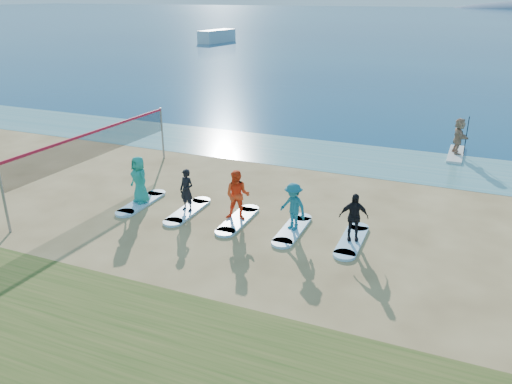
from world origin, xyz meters
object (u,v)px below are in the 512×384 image
at_px(student_1, 187,190).
at_px(surfboard_3, 292,230).
at_px(surfboard_0, 141,203).
at_px(student_4, 354,217).
at_px(surfboard_2, 238,220).
at_px(student_0, 139,180).
at_px(surfboard_1, 188,211).
at_px(student_2, 238,195).
at_px(student_3, 293,206).
at_px(boat_offshore_a, 217,43).
at_px(surfboard_4, 352,241).
at_px(paddleboard, 456,154).
at_px(paddleboarder, 459,136).
at_px(volleyball_net, 96,144).

relative_size(student_1, surfboard_3, 0.72).
relative_size(surfboard_0, student_4, 1.38).
bearing_deg(student_4, surfboard_2, 161.72).
relative_size(student_0, surfboard_2, 0.82).
relative_size(surfboard_1, surfboard_3, 1.00).
bearing_deg(surfboard_2, surfboard_0, 180.00).
bearing_deg(surfboard_1, surfboard_3, 0.00).
relative_size(student_2, student_3, 1.10).
bearing_deg(student_3, student_1, -155.63).
relative_size(student_3, student_4, 1.03).
height_order(boat_offshore_a, surfboard_4, boat_offshore_a).
relative_size(paddleboard, surfboard_2, 1.36).
height_order(paddleboarder, student_4, paddleboarder).
bearing_deg(surfboard_1, paddleboarder, 51.77).
xyz_separation_m(boat_offshore_a, student_0, (27.71, -61.21, 1.00)).
height_order(boat_offshore_a, surfboard_1, boat_offshore_a).
bearing_deg(boat_offshore_a, surfboard_3, -52.74).
relative_size(paddleboarder, student_0, 0.98).
height_order(paddleboard, student_4, student_4).
distance_m(volleyball_net, student_0, 2.75).
height_order(surfboard_2, student_4, student_4).
bearing_deg(surfboard_0, student_2, 0.00).
bearing_deg(surfboard_1, student_0, 180.00).
xyz_separation_m(surfboard_0, student_0, (0.00, 0.00, 0.95)).
distance_m(paddleboarder, surfboard_3, 12.26).
xyz_separation_m(boat_offshore_a, student_2, (31.78, -61.21, 0.99)).
height_order(paddleboarder, student_3, paddleboarder).
xyz_separation_m(boat_offshore_a, student_1, (29.74, -61.21, 0.88)).
relative_size(boat_offshore_a, student_2, 4.15).
height_order(surfboard_0, surfboard_4, same).
bearing_deg(surfboard_1, surfboard_2, 0.00).
height_order(volleyball_net, surfboard_4, volleyball_net).
bearing_deg(student_2, student_3, -12.97).
bearing_deg(student_4, student_1, 161.72).
bearing_deg(paddleboarder, student_4, 150.13).
bearing_deg(surfboard_4, surfboard_1, 180.00).
height_order(student_0, surfboard_1, student_0).
xyz_separation_m(paddleboarder, student_3, (-4.78, -11.25, -0.09)).
xyz_separation_m(surfboard_2, student_3, (2.04, 0.00, 0.87)).
relative_size(volleyball_net, boat_offshore_a, 1.21).
distance_m(volleyball_net, surfboard_2, 6.87).
xyz_separation_m(surfboard_0, surfboard_2, (4.08, 0.00, 0.00)).
bearing_deg(student_3, paddleboarder, 91.33).
xyz_separation_m(boat_offshore_a, student_4, (35.86, -61.21, 0.89)).
relative_size(student_0, surfboard_4, 0.82).
height_order(surfboard_0, student_3, student_3).
xyz_separation_m(student_2, surfboard_3, (2.04, 0.00, -0.95)).
xyz_separation_m(student_2, surfboard_4, (4.08, 0.00, -0.95)).
bearing_deg(surfboard_3, surfboard_2, 180.00).
bearing_deg(student_1, paddleboard, 61.95).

